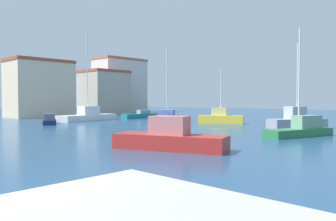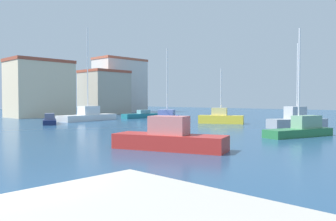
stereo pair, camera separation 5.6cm
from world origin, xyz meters
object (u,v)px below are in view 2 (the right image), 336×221
Objects in this scene: sailboat_blue_inner_mooring at (167,117)px; sailboat_yellow_mid_harbor at (221,118)px; motorboat_teal_outer_mooring at (141,115)px; sailboat_white_near_pier at (88,116)px; sailboat_green_behind_lamppost at (301,129)px; motorboat_red_far_left at (169,138)px; motorboat_navy_distant_north at (50,120)px; sailboat_grey_center_channel at (297,121)px.

sailboat_blue_inner_mooring is 6.93m from sailboat_yellow_mid_harbor.
sailboat_blue_inner_mooring is 9.74m from motorboat_teal_outer_mooring.
sailboat_white_near_pier is at bearing 114.95° from sailboat_yellow_mid_harbor.
sailboat_white_near_pier is at bearing 90.33° from sailboat_green_behind_lamppost.
sailboat_white_near_pier is at bearing 65.93° from motorboat_red_far_left.
motorboat_red_far_left is at bearing -101.98° from motorboat_navy_distant_north.
sailboat_white_near_pier is at bearing 119.80° from sailboat_blue_inner_mooring.
motorboat_navy_distant_north is (-15.51, -1.79, -0.02)m from motorboat_teal_outer_mooring.
sailboat_green_behind_lamppost is (-5.18, -18.87, 0.00)m from sailboat_blue_inner_mooring.
motorboat_red_far_left is (-16.82, -16.35, 0.03)m from sailboat_blue_inner_mooring.
motorboat_red_far_left is at bearing -152.74° from sailboat_yellow_mid_harbor.
motorboat_navy_distant_north is at bearing 78.02° from motorboat_red_far_left.
sailboat_green_behind_lamppost is 1.26× the size of sailboat_yellow_mid_harbor.
sailboat_blue_inner_mooring is at bearing -31.39° from motorboat_navy_distant_north.
sailboat_green_behind_lamppost is at bearing -107.66° from motorboat_teal_outer_mooring.
sailboat_yellow_mid_harbor is (13.90, -13.83, 0.25)m from motorboat_navy_distant_north.
sailboat_grey_center_channel is at bearing -58.93° from motorboat_navy_distant_north.
sailboat_green_behind_lamppost is 26.92m from motorboat_navy_distant_north.
sailboat_yellow_mid_harbor is at bearing -72.60° from sailboat_blue_inner_mooring.
motorboat_red_far_left is at bearing -114.07° from sailboat_white_near_pier.
sailboat_blue_inner_mooring is (-1.90, 15.56, -0.14)m from sailboat_grey_center_channel.
sailboat_white_near_pier reaches higher than sailboat_grey_center_channel.
sailboat_green_behind_lamppost is 29.26m from motorboat_teal_outer_mooring.
motorboat_red_far_left is at bearing 167.78° from sailboat_green_behind_lamppost.
sailboat_blue_inner_mooring is 1.14× the size of sailboat_green_behind_lamppost.
sailboat_green_behind_lamppost reaches higher than motorboat_teal_outer_mooring.
motorboat_navy_distant_north is at bearing 148.61° from sailboat_blue_inner_mooring.
sailboat_white_near_pier is at bearing 177.91° from motorboat_teal_outer_mooring.
motorboat_navy_distant_north is (-6.48, -2.12, -0.26)m from sailboat_white_near_pier.
motorboat_teal_outer_mooring is at bearing 72.34° from sailboat_green_behind_lamppost.
sailboat_grey_center_channel is 1.25× the size of motorboat_red_far_left.
sailboat_blue_inner_mooring reaches higher than motorboat_red_far_left.
motorboat_red_far_left is 1.02× the size of sailboat_yellow_mid_harbor.
motorboat_teal_outer_mooring is 0.94× the size of sailboat_yellow_mid_harbor.
sailboat_yellow_mid_harbor is (2.07, -6.61, 0.08)m from sailboat_blue_inner_mooring.
sailboat_white_near_pier is (-7.25, 24.90, -0.06)m from sailboat_grey_center_channel.
sailboat_yellow_mid_harbor is at bearing -65.05° from sailboat_white_near_pier.
sailboat_white_near_pier reaches higher than motorboat_red_far_left.
sailboat_grey_center_channel is 1.56× the size of motorboat_navy_distant_north.
motorboat_navy_distant_north is (-11.82, 7.21, -0.18)m from sailboat_blue_inner_mooring.
motorboat_red_far_left is at bearing -177.60° from sailboat_grey_center_channel.
sailboat_blue_inner_mooring is at bearing 74.64° from sailboat_green_behind_lamppost.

